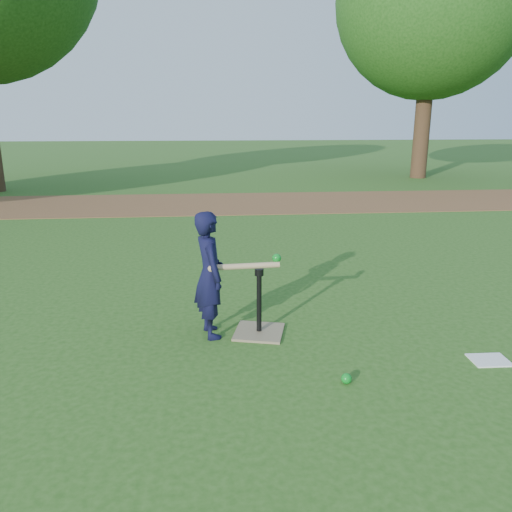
{
  "coord_description": "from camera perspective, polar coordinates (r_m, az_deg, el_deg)",
  "views": [
    {
      "loc": [
        -0.3,
        -3.88,
        1.91
      ],
      "look_at": [
        0.11,
        0.61,
        0.65
      ],
      "focal_mm": 35.0,
      "sensor_mm": 36.0,
      "label": 1
    }
  ],
  "objects": [
    {
      "name": "swing_action",
      "position": [
        4.37,
        -0.83,
        -0.99
      ],
      "size": [
        0.65,
        0.17,
        0.12
      ],
      "color": "tan",
      "rests_on": "ground"
    },
    {
      "name": "child",
      "position": [
        4.41,
        -5.31,
        -2.15
      ],
      "size": [
        0.36,
        0.47,
        1.14
      ],
      "primitive_type": "imported",
      "rotation": [
        0.0,
        0.0,
        1.81
      ],
      "color": "black",
      "rests_on": "ground"
    },
    {
      "name": "batting_tee",
      "position": [
        4.58,
        0.35,
        -7.53
      ],
      "size": [
        0.52,
        0.52,
        0.61
      ],
      "color": "#887556",
      "rests_on": "ground"
    },
    {
      "name": "clipboard",
      "position": [
        4.55,
        25.11,
        -10.72
      ],
      "size": [
        0.31,
        0.24,
        0.01
      ],
      "primitive_type": "cube",
      "rotation": [
        0.0,
        0.0,
        -0.03
      ],
      "color": "white",
      "rests_on": "ground"
    },
    {
      "name": "dirt_strip",
      "position": [
        11.54,
        -3.74,
        6.05
      ],
      "size": [
        24.0,
        3.0,
        0.01
      ],
      "primitive_type": "cube",
      "color": "brown",
      "rests_on": "ground"
    },
    {
      "name": "wiffle_ball_ground",
      "position": [
        3.86,
        10.29,
        -13.61
      ],
      "size": [
        0.08,
        0.08,
        0.08
      ],
      "primitive_type": "sphere",
      "color": "#0B831F",
      "rests_on": "ground"
    },
    {
      "name": "tree_right",
      "position": [
        17.6,
        19.57,
        25.83
      ],
      "size": [
        5.8,
        5.8,
        8.21
      ],
      "color": "#382316",
      "rests_on": "ground"
    },
    {
      "name": "ground",
      "position": [
        4.33,
        -0.76,
        -10.55
      ],
      "size": [
        80.0,
        80.0,
        0.0
      ],
      "primitive_type": "plane",
      "color": "#285116",
      "rests_on": "ground"
    }
  ]
}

